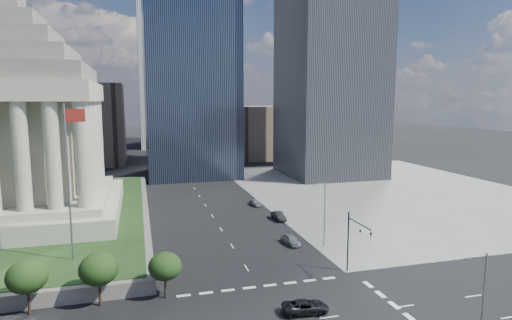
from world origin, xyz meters
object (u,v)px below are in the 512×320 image
object	(u,v)px
traffic_signal_ne	(355,237)
parked_sedan_near	(291,240)
street_lamp_south	(481,304)
pickup_truck	(305,307)
parked_sedan_far	(255,202)
flagpole	(69,174)
war_memorial	(10,105)
street_lamp_north	(324,211)
parked_sedan_mid	(279,216)

from	to	relation	value
traffic_signal_ne	parked_sedan_near	distance (m)	14.81
street_lamp_south	pickup_truck	size ratio (longest dim) A/B	2.02
parked_sedan_far	parked_sedan_near	bearing A→B (deg)	-100.01
street_lamp_south	flagpole	bearing A→B (deg)	139.53
war_memorial	street_lamp_south	xyz separation A→B (m)	(47.33, -54.00, -15.74)
parked_sedan_near	parked_sedan_far	bearing A→B (deg)	80.80
flagpole	traffic_signal_ne	size ratio (longest dim) A/B	2.50
flagpole	pickup_truck	size ratio (longest dim) A/B	4.03
war_memorial	parked_sedan_near	distance (m)	51.97
street_lamp_south	street_lamp_north	bearing A→B (deg)	90.00
traffic_signal_ne	flagpole	bearing A→B (deg)	163.29
war_memorial	traffic_signal_ne	world-z (taller)	war_memorial
war_memorial	flagpole	xyz separation A→B (m)	(12.17, -24.00, -8.29)
parked_sedan_mid	pickup_truck	bearing A→B (deg)	-105.55
pickup_truck	parked_sedan_far	xyz separation A→B (m)	(7.18, 46.29, -0.02)
flagpole	war_memorial	bearing A→B (deg)	116.89
war_memorial	pickup_truck	xyz separation A→B (m)	(36.98, -41.50, -20.71)
war_memorial	parked_sedan_mid	world-z (taller)	war_memorial
flagpole	traffic_signal_ne	distance (m)	36.69
street_lamp_south	pickup_truck	bearing A→B (deg)	129.63
traffic_signal_ne	street_lamp_north	size ratio (longest dim) A/B	0.80
pickup_truck	street_lamp_south	bearing A→B (deg)	-134.24
war_memorial	street_lamp_north	distance (m)	54.92
war_memorial	parked_sedan_far	bearing A→B (deg)	6.19
pickup_truck	flagpole	bearing A→B (deg)	60.93
street_lamp_north	pickup_truck	bearing A→B (deg)	-119.23
parked_sedan_near	parked_sedan_far	world-z (taller)	parked_sedan_near
parked_sedan_mid	war_memorial	bearing A→B (deg)	169.52
pickup_truck	war_memorial	bearing A→B (deg)	47.84
parked_sedan_near	traffic_signal_ne	bearing A→B (deg)	-82.24
war_memorial	pickup_truck	distance (m)	59.32
flagpole	street_lamp_north	xyz separation A→B (m)	(35.16, 1.00, -7.45)
war_memorial	flagpole	bearing A→B (deg)	-63.11
parked_sedan_near	war_memorial	bearing A→B (deg)	147.76
pickup_truck	parked_sedan_near	xyz separation A→B (m)	(6.02, 20.87, 0.07)
war_memorial	traffic_signal_ne	distance (m)	60.00
street_lamp_north	traffic_signal_ne	bearing A→B (deg)	-94.19
street_lamp_north	parked_sedan_mid	distance (m)	16.78
parked_sedan_far	street_lamp_south	bearing A→B (deg)	-94.32
street_lamp_south	street_lamp_north	size ratio (longest dim) A/B	1.00
pickup_truck	traffic_signal_ne	bearing A→B (deg)	-46.79
traffic_signal_ne	war_memorial	bearing A→B (deg)	143.58
traffic_signal_ne	parked_sedan_near	xyz separation A→B (m)	(-3.50, 13.67, -4.49)
flagpole	traffic_signal_ne	xyz separation A→B (m)	(34.33, -10.30, -7.86)
war_memorial	street_lamp_south	bearing A→B (deg)	-48.77
street_lamp_south	war_memorial	bearing A→B (deg)	131.23
traffic_signal_ne	street_lamp_north	distance (m)	11.34
traffic_signal_ne	parked_sedan_far	xyz separation A→B (m)	(-2.35, 39.09, -4.58)
pickup_truck	parked_sedan_near	world-z (taller)	parked_sedan_near
war_memorial	pickup_truck	world-z (taller)	war_memorial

